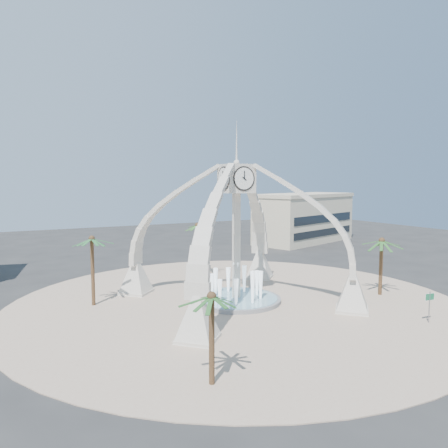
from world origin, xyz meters
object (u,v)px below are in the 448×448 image
palm_north (197,226)px  street_sign (430,301)px  clock_tower (236,230)px  palm_south (212,298)px  fountain (236,299)px  palm_east (382,241)px  palm_west (92,240)px

palm_north → street_sign: palm_north is taller
street_sign → clock_tower: bearing=135.7°
palm_south → street_sign: bearing=3.5°
fountain → palm_south: palm_south is taller
palm_north → palm_south: 26.50m
palm_east → street_sign: (-3.22, -7.65, -3.40)m
palm_east → street_sign: palm_east is taller
palm_east → palm_south: palm_east is taller
clock_tower → street_sign: size_ratio=7.26×
palm_north → palm_south: (-10.41, -24.35, -1.00)m
palm_west → fountain: bearing=-23.0°
fountain → palm_west: (-11.54, 4.89, 5.50)m
fountain → street_sign: 15.78m
palm_west → palm_north: 14.25m
palm_west → street_sign: bearing=-38.2°
palm_north → palm_east: bearing=-52.4°
palm_west → palm_north: (12.84, 6.18, -0.03)m
palm_south → street_sign: size_ratio=2.21×
palm_west → palm_north: bearing=25.7°
palm_east → palm_west: palm_west is taller
clock_tower → palm_south: size_ratio=3.29×
palm_south → palm_west: bearing=97.6°
fountain → palm_south: 16.71m
palm_north → palm_west: bearing=-154.3°
palm_east → palm_west: (-24.80, 9.33, 0.62)m
street_sign → palm_east: bearing=73.2°
clock_tower → fountain: size_ratio=2.24×
palm_west → palm_south: size_ratio=1.20×
palm_east → palm_west: 26.51m
clock_tower → palm_east: size_ratio=3.02×
palm_east → street_sign: size_ratio=2.40×
clock_tower → palm_east: (13.26, -4.44, -1.32)m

